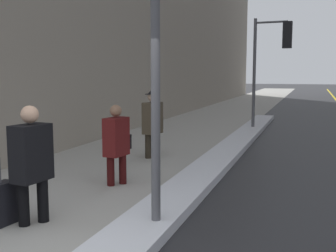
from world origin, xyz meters
TOP-DOWN VIEW (x-y plane):
  - sidewalk_slab at (-2.00, 15.00)m, footprint 4.00×80.00m
  - snow_bank_curb at (0.23, 7.14)m, footprint 0.76×17.54m
  - lamp_post at (0.36, 1.30)m, footprint 0.28×0.28m
  - traffic_light_near at (0.92, 11.48)m, footprint 1.31×0.33m
  - pedestrian_trailing at (-1.33, 1.00)m, footprint 0.38×0.57m
  - pedestrian_with_shoulder_bag at (-1.14, 3.24)m, footprint 0.35×0.71m
  - pedestrian_in_fedora at (-1.41, 5.81)m, footprint 0.38×0.76m
  - rolling_suitcase at (-1.71, 0.82)m, footprint 0.27×0.39m

SIDE VIEW (x-z plane):
  - sidewalk_slab at x=-2.00m, z-range 0.00..0.01m
  - snow_bank_curb at x=0.23m, z-range 0.00..0.16m
  - rolling_suitcase at x=-1.71m, z-range -0.17..0.78m
  - pedestrian_with_shoulder_bag at x=-1.14m, z-range 0.08..1.58m
  - pedestrian_trailing at x=-1.33m, z-range 0.09..1.74m
  - pedestrian_in_fedora at x=-1.41m, z-range 0.08..1.79m
  - traffic_light_near at x=0.92m, z-range 0.89..4.85m
  - lamp_post at x=0.36m, z-range 0.48..5.40m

